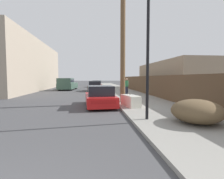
% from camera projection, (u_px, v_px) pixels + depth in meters
% --- Properties ---
extents(sidewalk_curb, '(4.20, 63.00, 0.12)m').
position_uv_depth(sidewalk_curb, '(118.00, 90.00, 25.32)').
color(sidewalk_curb, gray).
rests_on(sidewalk_curb, ground).
extents(discarded_fridge, '(0.94, 1.70, 0.68)m').
position_uv_depth(discarded_fridge, '(130.00, 101.00, 10.30)').
color(discarded_fridge, silver).
rests_on(discarded_fridge, sidewalk_curb).
extents(parked_sports_car_red, '(1.97, 4.16, 1.31)m').
position_uv_depth(parked_sports_car_red, '(100.00, 97.00, 11.06)').
color(parked_sports_car_red, red).
rests_on(parked_sports_car_red, ground).
extents(car_parked_mid, '(2.03, 4.17, 1.37)m').
position_uv_depth(car_parked_mid, '(95.00, 86.00, 23.89)').
color(car_parked_mid, '#5B1E19').
rests_on(car_parked_mid, ground).
extents(car_parked_far, '(2.11, 4.24, 1.30)m').
position_uv_depth(car_parked_far, '(96.00, 84.00, 34.01)').
color(car_parked_far, silver).
rests_on(car_parked_far, ground).
extents(pickup_truck, '(2.50, 5.54, 1.76)m').
position_uv_depth(pickup_truck, '(67.00, 84.00, 25.97)').
color(pickup_truck, '#385647').
rests_on(pickup_truck, ground).
extents(utility_pole, '(1.80, 0.34, 8.83)m').
position_uv_depth(utility_pole, '(123.00, 36.00, 11.92)').
color(utility_pole, brown).
rests_on(utility_pole, sidewalk_curb).
extents(street_lamp, '(0.26, 0.26, 5.21)m').
position_uv_depth(street_lamp, '(148.00, 45.00, 6.90)').
color(street_lamp, black).
rests_on(street_lamp, sidewalk_curb).
extents(brush_pile, '(1.82, 1.95, 0.88)m').
position_uv_depth(brush_pile, '(197.00, 111.00, 6.46)').
color(brush_pile, brown).
rests_on(brush_pile, sidewalk_curb).
extents(wooden_fence, '(0.08, 30.78, 1.87)m').
position_uv_depth(wooden_fence, '(145.00, 85.00, 18.98)').
color(wooden_fence, brown).
rests_on(wooden_fence, sidewalk_curb).
extents(building_left_block, '(7.00, 21.76, 6.93)m').
position_uv_depth(building_left_block, '(18.00, 66.00, 24.87)').
color(building_left_block, tan).
rests_on(building_left_block, ground).
extents(building_right_house, '(6.00, 12.66, 3.53)m').
position_uv_depth(building_right_house, '(180.00, 78.00, 19.95)').
color(building_right_house, gray).
rests_on(building_right_house, ground).
extents(pedestrian, '(0.34, 0.34, 1.63)m').
position_uv_depth(pedestrian, '(127.00, 86.00, 18.05)').
color(pedestrian, '#282D42').
rests_on(pedestrian, sidewalk_curb).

